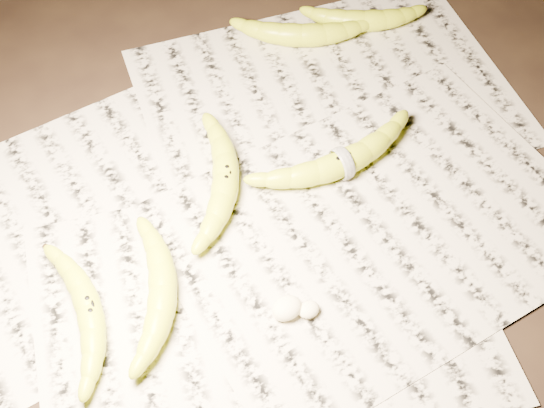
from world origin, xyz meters
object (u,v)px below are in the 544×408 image
banana_center (225,178)px  banana_taped (342,162)px  banana_upper_a (302,33)px  banana_left_b (162,290)px  banana_left_a (89,310)px  banana_upper_b (364,19)px

banana_center → banana_taped: size_ratio=0.89×
banana_center → banana_taped: same height
banana_upper_a → banana_left_b: bearing=-110.7°
banana_left_a → banana_taped: bearing=-74.6°
banana_left_a → banana_taped: size_ratio=0.83×
banana_upper_a → banana_upper_b: 0.11m
banana_left_a → banana_upper_b: banana_upper_b is taller
banana_left_a → banana_left_b: banana_left_b is taller
banana_upper_a → banana_center: bearing=-110.2°
banana_left_b → banana_upper_a: bearing=-24.4°
banana_left_a → banana_upper_a: (0.49, 0.28, 0.00)m
banana_left_a → banana_upper_b: size_ratio=1.10×
banana_taped → banana_upper_b: 0.31m
banana_left_b → banana_upper_a: 0.50m
banana_center → banana_taped: (0.15, -0.06, 0.00)m
banana_left_b → banana_center: 0.19m
banana_center → banana_upper_a: same height
banana_taped → banana_upper_b: size_ratio=1.33×
banana_left_a → banana_left_b: (0.09, -0.02, 0.00)m
banana_left_b → banana_center: bearing=-25.3°
banana_left_a → banana_left_b: size_ratio=1.01×
banana_upper_b → banana_center: bearing=-123.5°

